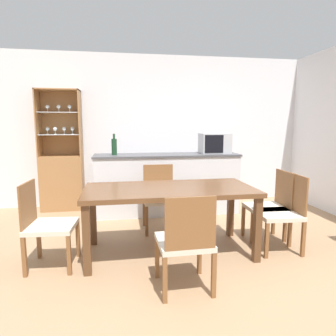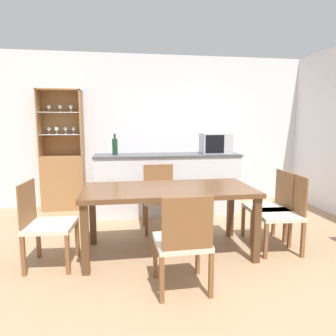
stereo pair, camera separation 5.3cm
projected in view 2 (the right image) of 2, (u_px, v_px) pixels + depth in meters
name	position (u px, v px, depth m)	size (l,w,h in m)	color
ground_plane	(194.00, 271.00, 2.86)	(18.00, 18.00, 0.00)	#A37F5B
wall_back	(160.00, 131.00, 5.24)	(6.80, 0.06, 2.55)	silver
kitchen_counter	(168.00, 183.00, 4.69)	(2.23, 0.56, 0.93)	silver
display_cabinet	(64.00, 173.00, 4.90)	(0.66, 0.37, 1.92)	#A37042
dining_table	(169.00, 195.00, 3.18)	(1.78, 0.85, 0.72)	brown
dining_chair_side_right_far	(270.00, 207.00, 3.52)	(0.46, 0.46, 0.84)	beige
dining_chair_head_near	(183.00, 242.00, 2.47)	(0.45, 0.45, 0.84)	beige
dining_chair_head_far	(160.00, 197.00, 3.96)	(0.44, 0.44, 0.84)	beige
dining_chair_side_right_near	(281.00, 213.00, 3.27)	(0.47, 0.47, 0.84)	beige
dining_chair_side_left_near	(46.00, 224.00, 2.91)	(0.47, 0.47, 0.84)	beige
microwave	(216.00, 143.00, 4.74)	(0.46, 0.34, 0.31)	#B7BABF
wine_bottle	(115.00, 146.00, 4.50)	(0.08, 0.08, 0.32)	#193D23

